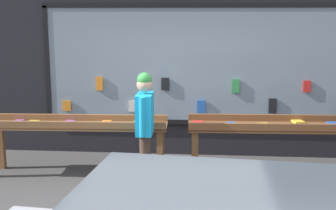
{
  "coord_description": "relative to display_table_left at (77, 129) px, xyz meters",
  "views": [
    {
      "loc": [
        0.44,
        -5.73,
        2.47
      ],
      "look_at": [
        -0.13,
        0.94,
        1.16
      ],
      "focal_mm": 50.0,
      "sensor_mm": 36.0,
      "label": 1
    }
  ],
  "objects": [
    {
      "name": "person_browsing",
      "position": [
        1.13,
        -0.52,
        0.26
      ],
      "size": [
        0.23,
        0.66,
        1.67
      ],
      "rotation": [
        0.0,
        0.0,
        1.59
      ],
      "color": "#4C382D",
      "rests_on": "ground_plane"
    },
    {
      "name": "display_table_left",
      "position": [
        0.0,
        0.0,
        0.0
      ],
      "size": [
        2.81,
        0.69,
        0.9
      ],
      "color": "brown",
      "rests_on": "ground_plane"
    },
    {
      "name": "shopfront_facade",
      "position": [
        1.62,
        1.25,
        1.08
      ],
      "size": [
        7.98,
        0.29,
        3.66
      ],
      "color": "black",
      "rests_on": "ground_plane"
    },
    {
      "name": "ground_plane",
      "position": [
        1.56,
        -1.14,
        -0.72
      ],
      "size": [
        40.0,
        40.0,
        0.0
      ],
      "primitive_type": "plane",
      "color": "#474444"
    },
    {
      "name": "small_dog",
      "position": [
        0.61,
        -0.8,
        -0.46
      ],
      "size": [
        0.25,
        0.57,
        0.39
      ],
      "rotation": [
        0.0,
        0.0,
        1.74
      ],
      "color": "#99724C",
      "rests_on": "ground_plane"
    },
    {
      "name": "display_table_right",
      "position": [
        3.11,
        0.0,
        0.04
      ],
      "size": [
        2.81,
        0.79,
        0.94
      ],
      "color": "brown",
      "rests_on": "ground_plane"
    }
  ]
}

